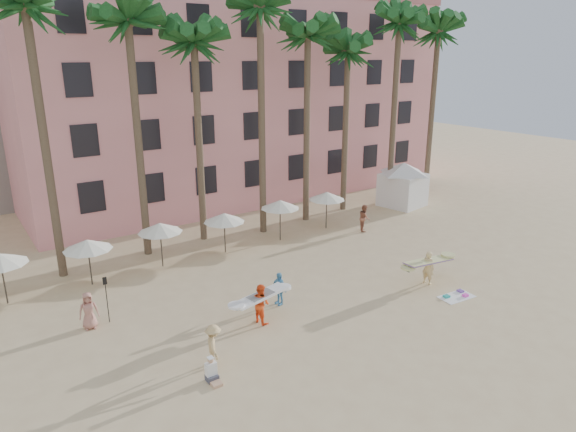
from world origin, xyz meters
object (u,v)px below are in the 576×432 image
(carrier_yellow, at_px, (428,266))
(carrier_white, at_px, (261,302))
(pink_hotel, at_px, (231,99))
(cabana, at_px, (403,180))

(carrier_yellow, distance_m, carrier_white, 9.57)
(carrier_white, bearing_deg, carrier_yellow, -8.99)
(pink_hotel, xyz_separation_m, carrier_white, (-10.71, -22.09, -7.02))
(pink_hotel, xyz_separation_m, cabana, (8.57, -12.42, -5.93))
(cabana, height_order, carrier_yellow, cabana)
(pink_hotel, distance_m, carrier_yellow, 24.63)
(pink_hotel, relative_size, carrier_yellow, 11.28)
(carrier_white, bearing_deg, cabana, 26.65)
(carrier_yellow, xyz_separation_m, carrier_white, (-9.45, 1.50, -0.04))
(pink_hotel, height_order, carrier_white, pink_hotel)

